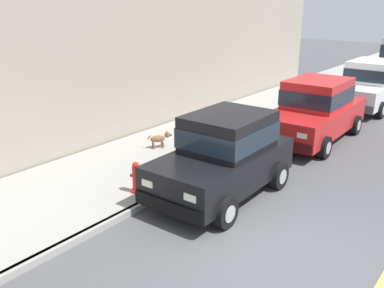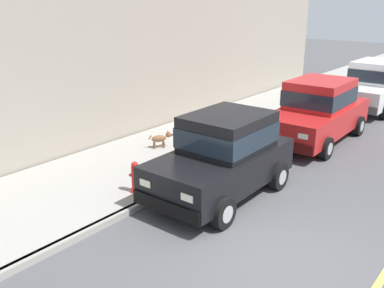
{
  "view_description": "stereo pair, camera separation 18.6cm",
  "coord_description": "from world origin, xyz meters",
  "px_view_note": "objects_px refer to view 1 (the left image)",
  "views": [
    {
      "loc": [
        2.72,
        -6.13,
        4.29
      ],
      "look_at": [
        -3.44,
        1.8,
        0.85
      ],
      "focal_mm": 40.0,
      "sensor_mm": 36.0,
      "label": 1
    },
    {
      "loc": [
        2.87,
        -6.01,
        4.29
      ],
      "look_at": [
        -3.44,
        1.8,
        0.85
      ],
      "focal_mm": 40.0,
      "sensor_mm": 36.0,
      "label": 2
    }
  ],
  "objects_px": {
    "car_white_sedan": "(370,84)",
    "fire_hydrant": "(136,178)",
    "dog_brown": "(160,138)",
    "car_black_hatchback": "(224,154)",
    "car_red_sedan": "(315,109)"
  },
  "relations": [
    {
      "from": "car_black_hatchback",
      "to": "dog_brown",
      "type": "bearing_deg",
      "value": 158.23
    },
    {
      "from": "dog_brown",
      "to": "fire_hydrant",
      "type": "relative_size",
      "value": 0.91
    },
    {
      "from": "car_black_hatchback",
      "to": "fire_hydrant",
      "type": "relative_size",
      "value": 5.26
    },
    {
      "from": "car_black_hatchback",
      "to": "car_red_sedan",
      "type": "xyz_separation_m",
      "value": [
        0.01,
        5.1,
        0.01
      ]
    },
    {
      "from": "car_black_hatchback",
      "to": "car_white_sedan",
      "type": "bearing_deg",
      "value": 89.42
    },
    {
      "from": "car_white_sedan",
      "to": "dog_brown",
      "type": "relative_size",
      "value": 6.99
    },
    {
      "from": "car_red_sedan",
      "to": "dog_brown",
      "type": "relative_size",
      "value": 6.99
    },
    {
      "from": "car_white_sedan",
      "to": "fire_hydrant",
      "type": "bearing_deg",
      "value": -97.42
    },
    {
      "from": "car_black_hatchback",
      "to": "dog_brown",
      "type": "xyz_separation_m",
      "value": [
        -3.05,
        1.22,
        -0.55
      ]
    },
    {
      "from": "car_black_hatchback",
      "to": "fire_hydrant",
      "type": "bearing_deg",
      "value": -136.59
    },
    {
      "from": "dog_brown",
      "to": "car_black_hatchback",
      "type": "bearing_deg",
      "value": -21.77
    },
    {
      "from": "dog_brown",
      "to": "fire_hydrant",
      "type": "bearing_deg",
      "value": -58.07
    },
    {
      "from": "car_red_sedan",
      "to": "car_white_sedan",
      "type": "relative_size",
      "value": 1.0
    },
    {
      "from": "car_white_sedan",
      "to": "fire_hydrant",
      "type": "relative_size",
      "value": 6.38
    },
    {
      "from": "car_white_sedan",
      "to": "fire_hydrant",
      "type": "height_order",
      "value": "car_white_sedan"
    }
  ]
}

